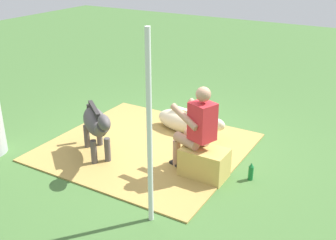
{
  "coord_description": "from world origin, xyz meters",
  "views": [
    {
      "loc": [
        -3.03,
        4.92,
        2.97
      ],
      "look_at": [
        -0.16,
        0.07,
        0.55
      ],
      "focal_mm": 43.95,
      "sensor_mm": 36.0,
      "label": 1
    }
  ],
  "objects_px": {
    "hay_bale": "(204,163)",
    "person_seated": "(196,127)",
    "pony_lying": "(184,122)",
    "pony_standing": "(96,124)",
    "tent_pole_left": "(149,132)",
    "soda_bottle": "(251,172)"
  },
  "relations": [
    {
      "from": "hay_bale",
      "to": "person_seated",
      "type": "distance_m",
      "value": 0.52
    },
    {
      "from": "person_seated",
      "to": "pony_lying",
      "type": "relative_size",
      "value": 0.96
    },
    {
      "from": "person_seated",
      "to": "pony_standing",
      "type": "height_order",
      "value": "person_seated"
    },
    {
      "from": "hay_bale",
      "to": "pony_lying",
      "type": "xyz_separation_m",
      "value": [
        0.93,
        -1.15,
        -0.02
      ]
    },
    {
      "from": "hay_bale",
      "to": "person_seated",
      "type": "xyz_separation_m",
      "value": [
        0.15,
        -0.04,
        0.5
      ]
    },
    {
      "from": "pony_standing",
      "to": "tent_pole_left",
      "type": "xyz_separation_m",
      "value": [
        -1.5,
        0.88,
        0.57
      ]
    },
    {
      "from": "hay_bale",
      "to": "pony_standing",
      "type": "height_order",
      "value": "pony_standing"
    },
    {
      "from": "person_seated",
      "to": "pony_lying",
      "type": "xyz_separation_m",
      "value": [
        0.78,
        -1.11,
        -0.52
      ]
    },
    {
      "from": "person_seated",
      "to": "pony_lying",
      "type": "height_order",
      "value": "person_seated"
    },
    {
      "from": "person_seated",
      "to": "pony_standing",
      "type": "xyz_separation_m",
      "value": [
        1.46,
        0.35,
        -0.15
      ]
    },
    {
      "from": "person_seated",
      "to": "pony_standing",
      "type": "bearing_deg",
      "value": 13.46
    },
    {
      "from": "person_seated",
      "to": "tent_pole_left",
      "type": "xyz_separation_m",
      "value": [
        -0.05,
        1.23,
        0.42
      ]
    },
    {
      "from": "hay_bale",
      "to": "soda_bottle",
      "type": "xyz_separation_m",
      "value": [
        -0.59,
        -0.25,
        -0.08
      ]
    },
    {
      "from": "pony_lying",
      "to": "pony_standing",
      "type": "bearing_deg",
      "value": 64.98
    },
    {
      "from": "pony_lying",
      "to": "soda_bottle",
      "type": "relative_size",
      "value": 5.24
    },
    {
      "from": "person_seated",
      "to": "pony_lying",
      "type": "bearing_deg",
      "value": -55.03
    },
    {
      "from": "tent_pole_left",
      "to": "pony_lying",
      "type": "bearing_deg",
      "value": -70.56
    },
    {
      "from": "hay_bale",
      "to": "soda_bottle",
      "type": "bearing_deg",
      "value": -157.38
    },
    {
      "from": "person_seated",
      "to": "tent_pole_left",
      "type": "bearing_deg",
      "value": 92.26
    },
    {
      "from": "person_seated",
      "to": "soda_bottle",
      "type": "height_order",
      "value": "person_seated"
    },
    {
      "from": "soda_bottle",
      "to": "pony_lying",
      "type": "bearing_deg",
      "value": -30.73
    },
    {
      "from": "hay_bale",
      "to": "pony_lying",
      "type": "height_order",
      "value": "pony_lying"
    }
  ]
}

